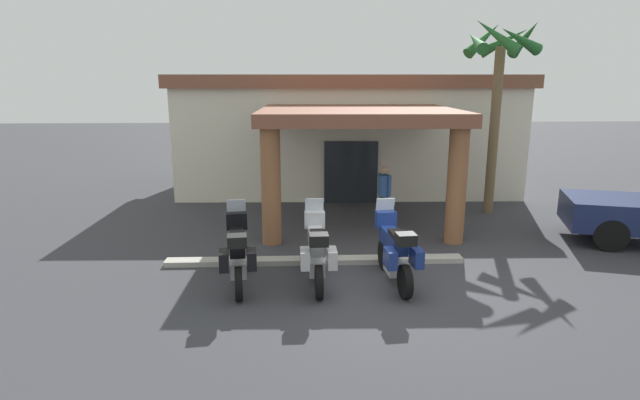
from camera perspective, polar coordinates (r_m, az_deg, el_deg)
ground_plane at (r=10.72m, az=7.20°, el=-9.22°), size 80.00×80.00×0.00m
motel_building at (r=19.45m, az=2.98°, el=7.73°), size 12.56×10.52×4.26m
motorcycle_black at (r=10.42m, az=-9.25°, el=-5.85°), size 0.78×2.21×1.61m
motorcycle_silver at (r=10.37m, az=-0.38°, el=-5.78°), size 0.71×2.21×1.61m
motorcycle_blue at (r=10.50m, az=8.44°, el=-5.67°), size 0.74×2.21×1.61m
pedestrian at (r=14.49m, az=7.25°, el=0.99°), size 0.32×0.46×1.74m
palm_tree_near_portico at (r=16.47m, az=19.49°, el=14.07°), size 2.15×2.30×5.91m
curb_strip at (r=11.69m, az=-0.57°, el=-6.82°), size 6.80×0.36×0.12m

